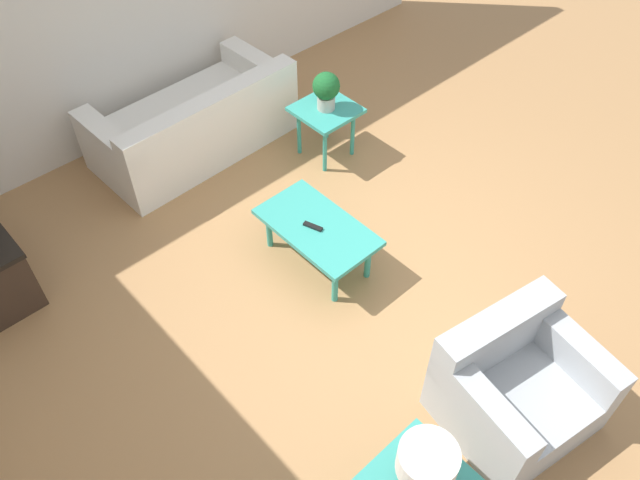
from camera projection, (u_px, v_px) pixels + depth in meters
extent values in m
plane|color=#A87A4C|center=(377.00, 275.00, 5.07)|extent=(14.00, 14.00, 0.00)
cube|color=white|center=(194.00, 129.00, 6.04)|extent=(1.00, 1.93, 0.43)
cube|color=white|center=(212.00, 113.00, 5.59)|extent=(0.25, 1.90, 0.32)
cube|color=white|center=(258.00, 66.00, 6.21)|extent=(0.95, 0.23, 0.21)
cube|color=white|center=(109.00, 141.00, 5.41)|extent=(0.95, 0.23, 0.21)
cube|color=#A8ADB2|center=(516.00, 401.00, 4.10)|extent=(0.96, 1.05, 0.38)
cube|color=#A8ADB2|center=(496.00, 334.00, 3.99)|extent=(0.36, 0.94, 0.39)
cube|color=#A8ADB2|center=(482.00, 405.00, 3.73)|extent=(0.83, 0.30, 0.26)
cube|color=#A8ADB2|center=(571.00, 348.00, 4.00)|extent=(0.83, 0.30, 0.26)
cube|color=teal|center=(317.00, 227.00, 4.90)|extent=(0.98, 0.55, 0.04)
cylinder|color=teal|center=(368.00, 261.00, 4.94)|extent=(0.05, 0.05, 0.37)
cylinder|color=teal|center=(302.00, 209.00, 5.33)|extent=(0.05, 0.05, 0.37)
cylinder|color=teal|center=(335.00, 285.00, 4.77)|extent=(0.05, 0.05, 0.37)
cylinder|color=teal|center=(269.00, 230.00, 5.17)|extent=(0.05, 0.05, 0.37)
cube|color=teal|center=(326.00, 110.00, 5.76)|extent=(0.54, 0.54, 0.04)
cylinder|color=teal|center=(353.00, 133.00, 5.94)|extent=(0.04, 0.04, 0.49)
cylinder|color=teal|center=(327.00, 117.00, 6.13)|extent=(0.04, 0.04, 0.49)
cylinder|color=teal|center=(325.00, 150.00, 5.78)|extent=(0.04, 0.04, 0.49)
cylinder|color=teal|center=(299.00, 132.00, 5.96)|extent=(0.04, 0.04, 0.49)
cylinder|color=teal|center=(413.00, 458.00, 3.78)|extent=(0.04, 0.04, 0.49)
cylinder|color=#B2ADA3|center=(326.00, 102.00, 5.70)|extent=(0.16, 0.16, 0.13)
sphere|color=#195B28|center=(326.00, 86.00, 5.57)|extent=(0.25, 0.25, 0.25)
cylinder|color=red|center=(423.00, 475.00, 3.33)|extent=(0.15, 0.15, 0.19)
cylinder|color=white|center=(428.00, 461.00, 3.19)|extent=(0.32, 0.32, 0.17)
cube|color=black|center=(313.00, 226.00, 4.86)|extent=(0.16, 0.09, 0.02)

